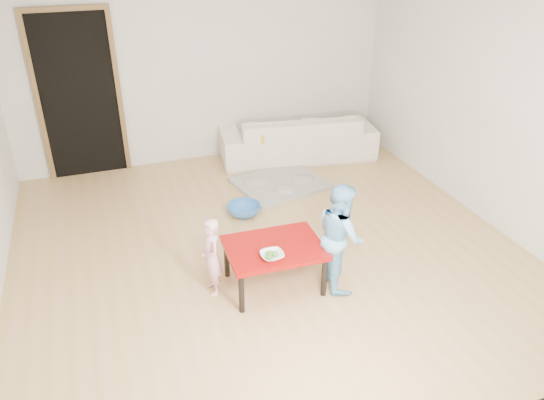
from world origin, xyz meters
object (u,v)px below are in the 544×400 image
sofa (297,136)px  child_blue (341,236)px  red_table (274,266)px  basin (244,210)px  bowl (272,256)px  child_pink (211,257)px

sofa → child_blue: bearing=83.6°
red_table → basin: red_table is taller
bowl → basin: bearing=82.8°
child_blue → bowl: bearing=97.1°
bowl → basin: bowl is taller
red_table → child_pink: child_pink is taller
sofa → child_blue: (-0.72, -2.84, 0.20)m
sofa → child_blue: 2.93m
red_table → bowl: bearing=-115.2°
sofa → basin: sofa is taller
bowl → child_blue: bearing=1.4°
sofa → basin: 1.80m
child_blue → sofa: bearing=-8.6°
basin → red_table: bearing=-94.8°
red_table → child_blue: child_blue is taller
bowl → child_pink: size_ratio=0.27×
red_table → bowl: size_ratio=4.29×
bowl → basin: 1.58m
basin → child_blue: bearing=-73.1°
bowl → child_pink: (-0.47, 0.27, -0.08)m
sofa → basin: size_ratio=5.54×
child_pink → red_table: bearing=75.0°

